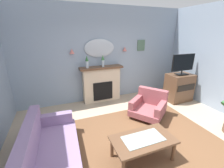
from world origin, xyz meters
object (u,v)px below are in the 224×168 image
object	(u,v)px
wall_mirror	(99,48)
floral_couch	(47,148)
framed_picture	(141,45)
coffee_table	(143,141)
mantel_vase_centre	(87,62)
armchair_by_coffee_table	(149,105)
tv_cabinet	(179,87)
wall_sconce_left	(72,51)
tv_flatscreen	(183,64)
mantel_vase_right	(103,60)
wall_sconce_right	(125,49)
fireplace	(102,84)

from	to	relation	value
wall_mirror	floral_couch	xyz separation A→B (m)	(-1.66, -2.25, -1.39)
framed_picture	floral_couch	bearing A→B (deg)	-144.43
coffee_table	mantel_vase_centre	bearing A→B (deg)	98.07
armchair_by_coffee_table	tv_cabinet	distance (m)	1.57
wall_mirror	wall_sconce_left	distance (m)	0.85
tv_flatscreen	wall_mirror	bearing A→B (deg)	155.73
framed_picture	tv_flatscreen	world-z (taller)	framed_picture
mantel_vase_right	wall_mirror	bearing A→B (deg)	106.39
wall_mirror	floral_couch	size ratio (longest dim) A/B	0.55
wall_sconce_left	tv_cabinet	size ratio (longest dim) A/B	0.16
armchair_by_coffee_table	wall_sconce_left	bearing A→B (deg)	139.49
mantel_vase_right	wall_sconce_right	bearing A→B (deg)	8.53
wall_mirror	armchair_by_coffee_table	world-z (taller)	wall_mirror
mantel_vase_centre	mantel_vase_right	size ratio (longest dim) A/B	1.00
wall_mirror	wall_sconce_left	world-z (taller)	wall_mirror
wall_mirror	tv_cabinet	xyz separation A→B (m)	(2.38, -1.05, -1.26)
coffee_table	armchair_by_coffee_table	size ratio (longest dim) A/B	0.97
wall_sconce_left	armchair_by_coffee_table	bearing A→B (deg)	-40.51
mantel_vase_right	wall_sconce_left	size ratio (longest dim) A/B	2.64
mantel_vase_right	coffee_table	world-z (taller)	mantel_vase_right
mantel_vase_centre	wall_sconce_right	bearing A→B (deg)	5.27
armchair_by_coffee_table	floral_couch	bearing A→B (deg)	-164.54
armchair_by_coffee_table	tv_cabinet	xyz separation A→B (m)	(1.49, 0.49, 0.15)
fireplace	armchair_by_coffee_table	distance (m)	1.68
wall_sconce_right	fireplace	bearing A→B (deg)	-173.84
fireplace	tv_flatscreen	size ratio (longest dim) A/B	1.62
framed_picture	armchair_by_coffee_table	bearing A→B (deg)	-111.23
wall_sconce_left	mantel_vase_centre	bearing A→B (deg)	-16.70
wall_mirror	coffee_table	bearing A→B (deg)	-91.68
mantel_vase_centre	coffee_table	distance (m)	2.80
fireplace	wall_mirror	size ratio (longest dim) A/B	1.42
fireplace	wall_mirror	world-z (taller)	wall_mirror
fireplace	tv_cabinet	world-z (taller)	fireplace
mantel_vase_right	armchair_by_coffee_table	bearing A→B (deg)	-58.33
mantel_vase_right	wall_sconce_right	size ratio (longest dim) A/B	2.64
coffee_table	floral_couch	world-z (taller)	floral_couch
framed_picture	wall_mirror	bearing A→B (deg)	-179.62
wall_mirror	armchair_by_coffee_table	size ratio (longest dim) A/B	0.85
wall_sconce_left	wall_sconce_right	xyz separation A→B (m)	(1.70, 0.00, 0.00)
coffee_table	floral_couch	distance (m)	1.66
wall_sconce_left	tv_flatscreen	distance (m)	3.42
mantel_vase_right	floral_couch	size ratio (longest dim) A/B	0.21
wall_sconce_left	armchair_by_coffee_table	size ratio (longest dim) A/B	0.12
mantel_vase_centre	floral_couch	bearing A→B (deg)	-120.17
mantel_vase_centre	wall_sconce_right	size ratio (longest dim) A/B	2.63
wall_sconce_right	coffee_table	distance (m)	3.14
wall_sconce_left	coffee_table	distance (m)	3.10
coffee_table	framed_picture	bearing A→B (deg)	60.35
wall_sconce_right	floral_couch	distance (m)	3.60
tv_cabinet	mantel_vase_right	bearing A→B (deg)	159.25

